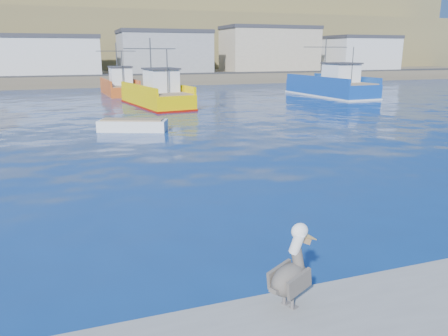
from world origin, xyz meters
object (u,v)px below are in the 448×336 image
boat_orange (120,86)px  skiff_mid (133,126)px  trawler_blue (331,86)px  pelican (292,272)px  trawler_yellow_b (157,96)px

boat_orange → skiff_mid: 26.14m
trawler_blue → boat_orange: trawler_blue is taller
trawler_blue → boat_orange: size_ratio=1.42×
boat_orange → pelican: bearing=-92.7°
boat_orange → pelican: size_ratio=5.79×
trawler_blue → pelican: bearing=-123.7°
pelican → skiff_mid: bearing=89.5°
trawler_blue → skiff_mid: trawler_blue is taller
trawler_blue → pelican: 46.79m
skiff_mid → pelican: size_ratio=2.93×
trawler_yellow_b → trawler_blue: size_ratio=0.87×
boat_orange → trawler_yellow_b: bearing=-81.0°
skiff_mid → trawler_yellow_b: bearing=72.3°
skiff_mid → pelican: (-0.21, -22.82, 0.88)m
trawler_yellow_b → pelican: 36.09m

